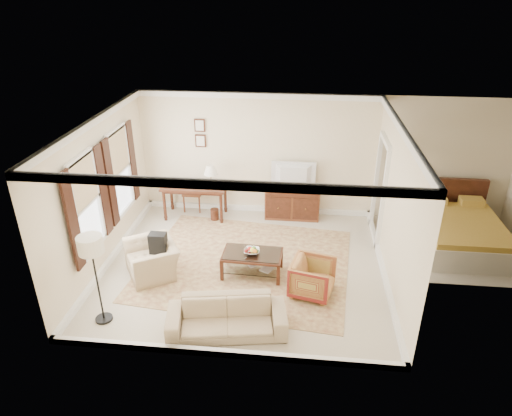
% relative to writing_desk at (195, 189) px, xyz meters
% --- Properties ---
extents(room_shell, '(5.51, 5.01, 2.91)m').
position_rel_writing_desk_xyz_m(room_shell, '(1.43, -2.02, 1.76)').
color(room_shell, beige).
rests_on(room_shell, ground).
extents(annex_bedroom, '(3.00, 2.70, 2.90)m').
position_rel_writing_desk_xyz_m(annex_bedroom, '(5.92, -0.87, -0.37)').
color(annex_bedroom, beige).
rests_on(annex_bedroom, ground).
extents(window_front, '(0.12, 1.56, 1.80)m').
position_rel_writing_desk_xyz_m(window_front, '(-1.27, -2.72, 0.84)').
color(window_front, '#CCB284').
rests_on(window_front, room_shell).
extents(window_rear, '(0.12, 1.56, 1.80)m').
position_rel_writing_desk_xyz_m(window_rear, '(-1.27, -1.12, 0.84)').
color(window_rear, '#CCB284').
rests_on(window_rear, room_shell).
extents(doorway, '(0.10, 1.12, 2.25)m').
position_rel_writing_desk_xyz_m(doorway, '(4.14, -0.52, 0.36)').
color(doorway, white).
rests_on(doorway, room_shell).
extents(rug, '(4.37, 3.86, 0.01)m').
position_rel_writing_desk_xyz_m(rug, '(1.45, -1.94, -0.71)').
color(rug, brown).
rests_on(rug, room_shell).
extents(writing_desk, '(1.50, 0.75, 0.82)m').
position_rel_writing_desk_xyz_m(writing_desk, '(0.00, 0.00, 0.00)').
color(writing_desk, '#4B2315').
rests_on(writing_desk, room_shell).
extents(desk_chair, '(0.54, 0.54, 1.05)m').
position_rel_writing_desk_xyz_m(desk_chair, '(-0.14, 0.35, -0.19)').
color(desk_chair, brown).
rests_on(desk_chair, room_shell).
extents(desk_lamp, '(0.32, 0.32, 0.50)m').
position_rel_writing_desk_xyz_m(desk_lamp, '(0.40, -0.00, 0.36)').
color(desk_lamp, silver).
rests_on(desk_lamp, writing_desk).
extents(framed_prints, '(0.25, 0.04, 0.68)m').
position_rel_writing_desk_xyz_m(framed_prints, '(0.10, 0.45, 1.23)').
color(framed_prints, '#4B2315').
rests_on(framed_prints, room_shell).
extents(sideboard, '(1.27, 0.49, 0.78)m').
position_rel_writing_desk_xyz_m(sideboard, '(2.30, 0.20, -0.32)').
color(sideboard, brown).
rests_on(sideboard, room_shell).
extents(tv, '(0.98, 0.56, 0.13)m').
position_rel_writing_desk_xyz_m(tv, '(2.30, 0.18, 0.56)').
color(tv, black).
rests_on(tv, sideboard).
extents(coffee_table, '(1.15, 0.70, 0.48)m').
position_rel_writing_desk_xyz_m(coffee_table, '(1.62, -2.28, -0.35)').
color(coffee_table, '#4B2315').
rests_on(coffee_table, room_shell).
extents(fruit_bowl, '(0.42, 0.42, 0.10)m').
position_rel_writing_desk_xyz_m(fruit_bowl, '(1.62, -2.30, -0.18)').
color(fruit_bowl, silver).
rests_on(fruit_bowl, coffee_table).
extents(book_a, '(0.25, 0.19, 0.38)m').
position_rel_writing_desk_xyz_m(book_a, '(1.51, -2.25, -0.53)').
color(book_a, brown).
rests_on(book_a, coffee_table).
extents(book_b, '(0.26, 0.16, 0.38)m').
position_rel_writing_desk_xyz_m(book_b, '(1.83, -2.29, -0.53)').
color(book_b, brown).
rests_on(book_b, coffee_table).
extents(striped_armchair, '(0.83, 0.87, 0.75)m').
position_rel_writing_desk_xyz_m(striped_armchair, '(2.76, -2.78, -0.34)').
color(striped_armchair, maroon).
rests_on(striped_armchair, room_shell).
extents(club_armchair, '(1.08, 1.20, 0.88)m').
position_rel_writing_desk_xyz_m(club_armchair, '(-0.28, -2.47, -0.27)').
color(club_armchair, tan).
rests_on(club_armchair, room_shell).
extents(backpack, '(0.30, 0.37, 0.40)m').
position_rel_writing_desk_xyz_m(backpack, '(-0.17, -2.37, -0.03)').
color(backpack, black).
rests_on(backpack, club_armchair).
extents(sofa, '(1.96, 0.86, 0.74)m').
position_rel_writing_desk_xyz_m(sofa, '(1.40, -3.93, -0.34)').
color(sofa, tan).
rests_on(sofa, room_shell).
extents(floor_lamp, '(0.40, 0.40, 1.60)m').
position_rel_writing_desk_xyz_m(floor_lamp, '(-0.70, -3.88, 0.63)').
color(floor_lamp, black).
rests_on(floor_lamp, room_shell).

